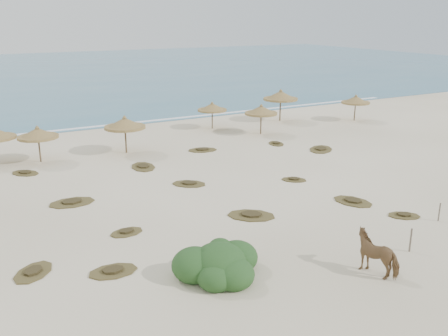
% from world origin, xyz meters
% --- Properties ---
extents(ground, '(160.00, 160.00, 0.00)m').
position_xyz_m(ground, '(0.00, 0.00, 0.00)').
color(ground, beige).
rests_on(ground, ground).
extents(ocean, '(200.00, 100.00, 0.01)m').
position_xyz_m(ocean, '(0.00, 75.00, 0.00)').
color(ocean, '#2D6A88').
rests_on(ocean, ground).
extents(foam_line, '(70.00, 0.60, 0.01)m').
position_xyz_m(foam_line, '(0.00, 26.00, 0.00)').
color(foam_line, white).
rests_on(foam_line, ground).
extents(palapa_2, '(3.39, 3.39, 2.62)m').
position_xyz_m(palapa_2, '(-6.48, 16.45, 2.04)').
color(palapa_2, brown).
rests_on(palapa_2, ground).
extents(palapa_3, '(3.87, 3.87, 2.87)m').
position_xyz_m(palapa_3, '(-0.42, 15.86, 2.23)').
color(palapa_3, brown).
rests_on(palapa_3, ground).
extents(palapa_4, '(3.42, 3.42, 2.48)m').
position_xyz_m(palapa_4, '(9.08, 20.20, 1.92)').
color(palapa_4, brown).
rests_on(palapa_4, ground).
extents(palapa_5, '(3.32, 3.32, 2.65)m').
position_xyz_m(palapa_5, '(11.76, 16.24, 2.06)').
color(palapa_5, brown).
rests_on(palapa_5, ground).
extents(palapa_6, '(4.09, 4.09, 3.13)m').
position_xyz_m(palapa_6, '(16.43, 20.07, 2.43)').
color(palapa_6, brown).
rests_on(palapa_6, ground).
extents(palapa_7, '(2.78, 2.78, 2.57)m').
position_xyz_m(palapa_7, '(22.93, 16.71, 2.00)').
color(palapa_7, brown).
rests_on(palapa_7, ground).
extents(horse, '(1.50, 2.18, 1.68)m').
position_xyz_m(horse, '(2.74, -6.51, 0.84)').
color(horse, brown).
rests_on(horse, ground).
extents(fence_post_near, '(0.08, 0.08, 1.09)m').
position_xyz_m(fence_post_near, '(5.35, -5.86, 0.54)').
color(fence_post_near, '#716354').
rests_on(fence_post_near, ground).
extents(fence_post_far, '(0.08, 0.08, 0.96)m').
position_xyz_m(fence_post_far, '(9.30, -4.16, 0.48)').
color(fence_post_far, '#716354').
rests_on(fence_post_far, ground).
extents(bush, '(3.63, 3.19, 1.62)m').
position_xyz_m(bush, '(-3.00, -3.77, 0.53)').
color(bush, '#2C5122').
rests_on(bush, ground).
extents(scrub_0, '(2.24, 2.31, 0.16)m').
position_xyz_m(scrub_0, '(-9.44, 0.03, 0.05)').
color(scrub_0, brown).
rests_on(scrub_0, ground).
extents(scrub_1, '(2.56, 1.74, 0.16)m').
position_xyz_m(scrub_1, '(-6.36, 7.18, 0.05)').
color(scrub_1, brown).
rests_on(scrub_1, ground).
extents(scrub_2, '(1.72, 1.23, 0.16)m').
position_xyz_m(scrub_2, '(-4.94, 1.95, 0.05)').
color(scrub_2, brown).
rests_on(scrub_2, ground).
extents(scrub_3, '(2.48, 2.38, 0.16)m').
position_xyz_m(scrub_3, '(0.65, 6.98, 0.05)').
color(scrub_3, brown).
rests_on(scrub_3, ground).
extents(scrub_4, '(1.84, 1.78, 0.16)m').
position_xyz_m(scrub_4, '(6.75, 4.55, 0.05)').
color(scrub_4, brown).
rests_on(scrub_4, ground).
extents(scrub_5, '(3.05, 2.97, 0.16)m').
position_xyz_m(scrub_5, '(12.95, 9.54, 0.05)').
color(scrub_5, brown).
rests_on(scrub_5, ground).
extents(scrub_6, '(2.19, 2.28, 0.16)m').
position_xyz_m(scrub_6, '(-7.85, 14.07, 0.05)').
color(scrub_6, brown).
rests_on(scrub_6, ground).
extents(scrub_7, '(2.54, 2.01, 0.16)m').
position_xyz_m(scrub_7, '(4.89, 13.73, 0.05)').
color(scrub_7, brown).
rests_on(scrub_7, ground).
extents(scrub_9, '(2.94, 2.80, 0.16)m').
position_xyz_m(scrub_9, '(1.36, 0.88, 0.05)').
color(scrub_9, brown).
rests_on(scrub_9, ground).
extents(scrub_10, '(1.56, 1.98, 0.16)m').
position_xyz_m(scrub_10, '(10.94, 12.65, 0.05)').
color(scrub_10, brown).
rests_on(scrub_10, ground).
extents(scrub_11, '(2.09, 1.45, 0.16)m').
position_xyz_m(scrub_11, '(-6.60, -1.43, 0.05)').
color(scrub_11, brown).
rests_on(scrub_11, ground).
extents(scrub_12, '(1.95, 1.79, 0.16)m').
position_xyz_m(scrub_12, '(8.25, -2.90, 0.05)').
color(scrub_12, brown).
rests_on(scrub_12, ground).
extents(scrub_13, '(1.79, 2.54, 0.16)m').
position_xyz_m(scrub_13, '(-0.60, 11.71, 0.05)').
color(scrub_13, brown).
rests_on(scrub_13, ground).
extents(scrub_14, '(2.09, 2.61, 0.16)m').
position_xyz_m(scrub_14, '(7.35, -0.10, 0.05)').
color(scrub_14, brown).
rests_on(scrub_14, ground).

